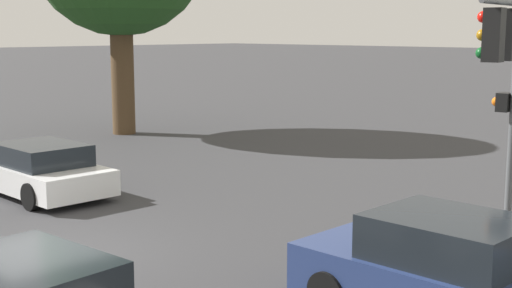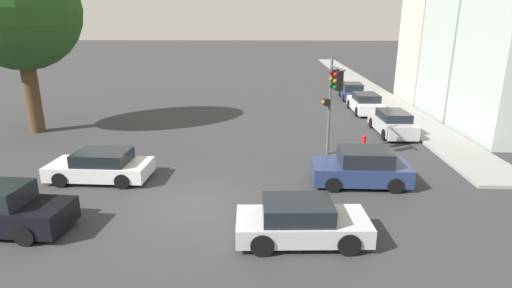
% 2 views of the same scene
% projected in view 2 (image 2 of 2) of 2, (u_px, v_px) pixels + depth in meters
% --- Properties ---
extents(ground_plane, '(300.00, 300.00, 0.00)m').
position_uv_depth(ground_plane, '(195.00, 206.00, 14.87)').
color(ground_plane, '#333335').
extents(sidewalk_strip, '(2.78, 60.00, 0.15)m').
position_uv_depth(sidewalk_strip, '(360.00, 83.00, 45.06)').
color(sidewalk_strip, gray).
rests_on(sidewalk_strip, ground_plane).
extents(rowhouse_backdrop, '(8.30, 18.13, 10.95)m').
position_uv_depth(rowhouse_backdrop, '(485.00, 43.00, 28.30)').
color(rowhouse_backdrop, '#ADBCB2').
rests_on(rowhouse_backdrop, ground_plane).
extents(street_tree, '(6.98, 6.98, 10.81)m').
position_uv_depth(street_tree, '(18.00, 10.00, 23.03)').
color(street_tree, '#4C3823').
rests_on(street_tree, ground_plane).
extents(traffic_signal, '(0.76, 2.18, 5.04)m').
position_uv_depth(traffic_signal, '(333.00, 89.00, 19.19)').
color(traffic_signal, '#515456').
rests_on(traffic_signal, ground_plane).
extents(crossing_car_0, '(4.19, 2.12, 1.33)m').
position_uv_depth(crossing_car_0, '(301.00, 222.00, 12.39)').
color(crossing_car_0, '#B7B7BC').
rests_on(crossing_car_0, ground_plane).
extents(crossing_car_1, '(3.99, 2.06, 1.53)m').
position_uv_depth(crossing_car_1, '(361.00, 168.00, 16.76)').
color(crossing_car_1, navy).
rests_on(crossing_car_1, ground_plane).
extents(crossing_car_3, '(4.30, 2.10, 1.31)m').
position_uv_depth(crossing_car_3, '(101.00, 166.00, 17.24)').
color(crossing_car_3, silver).
rests_on(crossing_car_3, ground_plane).
extents(parked_car_0, '(1.96, 4.68, 1.44)m').
position_uv_depth(parked_car_0, '(392.00, 123.00, 24.46)').
color(parked_car_0, '#B7B7BC').
rests_on(parked_car_0, ground_plane).
extents(parked_car_1, '(2.06, 4.70, 1.46)m').
position_uv_depth(parked_car_1, '(365.00, 103.00, 30.40)').
color(parked_car_1, silver).
rests_on(parked_car_1, ground_plane).
extents(parked_car_2, '(2.00, 4.29, 1.44)m').
position_uv_depth(parked_car_2, '(352.00, 91.00, 35.76)').
color(parked_car_2, navy).
rests_on(parked_car_2, ground_plane).
extents(fire_hydrant, '(0.22, 0.22, 0.92)m').
position_uv_depth(fire_hydrant, '(364.00, 143.00, 21.11)').
color(fire_hydrant, red).
rests_on(fire_hydrant, ground_plane).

